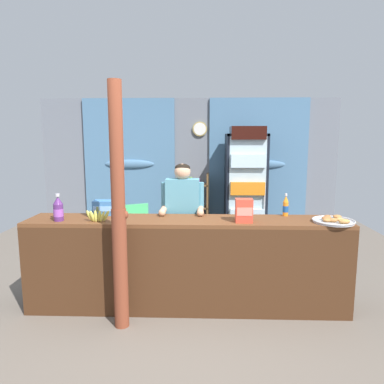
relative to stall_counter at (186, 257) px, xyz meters
The scene contains 14 objects.
ground_plane 1.03m from the stall_counter, 95.91° to the left, with size 7.52×7.52×0.00m, color #665B51.
back_wall_curtained 2.70m from the stall_counter, 91.44° to the left, with size 5.13×0.22×2.54m.
stall_counter is the anchor object (origin of this frame).
timber_post 0.88m from the stall_counter, 153.60° to the right, with size 0.16×0.14×2.39m.
drink_fridge 2.28m from the stall_counter, 67.44° to the left, with size 0.64×0.66×2.04m.
bottle_shelf_rack 2.28m from the stall_counter, 89.37° to the left, with size 0.48×0.28×1.28m.
plastic_lawn_chair 1.78m from the stall_counter, 117.73° to the left, with size 0.58×0.58×0.86m.
shopkeeper 0.65m from the stall_counter, 97.76° to the left, with size 0.51×0.42×1.57m.
soda_bottle_grape_soda 1.44m from the stall_counter, behind, with size 0.10×0.10×0.29m.
soda_bottle_orange_soda 1.24m from the stall_counter, 16.05° to the left, with size 0.06×0.06×0.25m.
snack_box_crackers 0.78m from the stall_counter, ahead, with size 0.17×0.13×0.24m.
snack_box_biscuit 1.10m from the stall_counter, 162.06° to the left, with size 0.23×0.15×0.16m.
pastry_tray 1.57m from the stall_counter, ahead, with size 0.42×0.42×0.07m.
banana_bunch 1.03m from the stall_counter, behind, with size 0.27×0.06×0.16m.
Camera 1 is at (0.26, -3.22, 1.85)m, focal length 32.70 mm.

